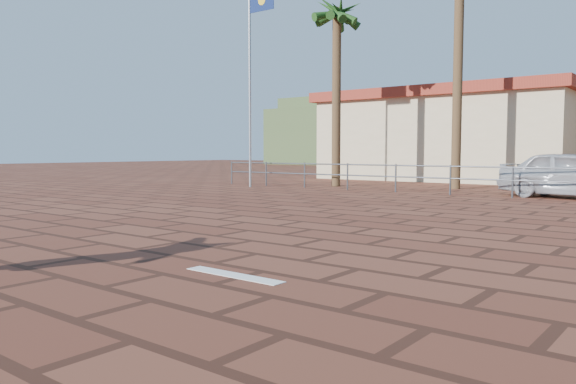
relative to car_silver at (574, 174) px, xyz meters
The scene contains 8 objects.
ground 13.11m from the car_silver, 96.67° to the right, with size 120.00×120.00×0.00m, color brown.
paint_stripe 14.24m from the car_silver, 93.31° to the right, with size 1.40×0.22×0.01m, color white.
guardrail 1.82m from the car_silver, 146.66° to the right, with size 24.06×0.06×1.00m.
flagpole 12.21m from the car_silver, behind, with size 1.30×0.10×8.00m.
palm_far_left 10.90m from the car_silver, behind, with size 2.40×2.40×8.25m.
building_west 11.83m from the car_silver, 129.88° to the left, with size 12.60×7.60×4.50m.
hill_back 49.12m from the car_silver, 118.68° to the left, with size 35.00×14.00×8.00m, color #384C28.
car_silver is the anchor object (origin of this frame).
Camera 1 is at (5.21, -5.92, 1.46)m, focal length 35.00 mm.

